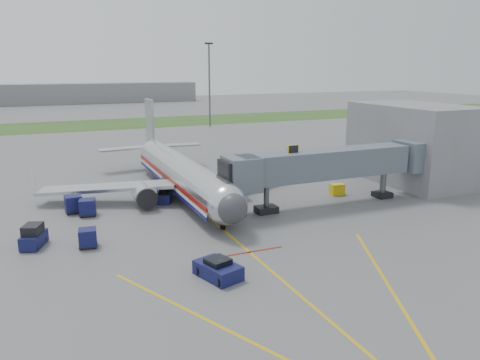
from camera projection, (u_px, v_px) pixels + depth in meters
name	position (u px, v px, depth m)	size (l,w,h in m)	color
ground	(231.00, 236.00, 41.68)	(400.00, 400.00, 0.00)	#565659
grass_strip	(100.00, 124.00, 121.96)	(300.00, 25.00, 0.01)	#2D4C1E
apron_markings	(268.00, 268.00, 35.08)	(21.52, 50.00, 0.01)	gold
airliner	(182.00, 173.00, 54.66)	(32.10, 35.67, 10.25)	silver
jet_bridge	(324.00, 165.00, 50.04)	(25.30, 4.00, 6.90)	slate
terminal	(414.00, 143.00, 60.97)	(10.00, 16.00, 10.00)	slate
light_mast_right	(209.00, 83.00, 115.66)	(2.00, 0.44, 20.40)	#595B60
distant_terminal	(48.00, 94.00, 188.53)	(120.00, 14.00, 8.00)	slate
pushback_tug	(218.00, 269.00, 33.47)	(3.04, 3.90, 1.43)	#0D133C
baggage_tug	(33.00, 237.00, 39.11)	(2.36, 3.11, 1.94)	#0D133C
baggage_cart_a	(88.00, 238.00, 39.04)	(1.63, 1.63, 1.58)	#0D133C
baggage_cart_b	(73.00, 204.00, 48.25)	(1.77, 1.77, 1.80)	#0D133C
baggage_cart_c	(88.00, 207.00, 47.28)	(1.85, 1.85, 1.71)	#0D133C
belt_loader	(165.00, 195.00, 52.89)	(2.99, 5.03, 2.39)	#0D133C
ground_power_cart	(337.00, 189.00, 55.15)	(1.68, 1.20, 1.28)	yellow
ramp_worker	(76.00, 201.00, 49.82)	(0.59, 0.39, 1.62)	#9AE81B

